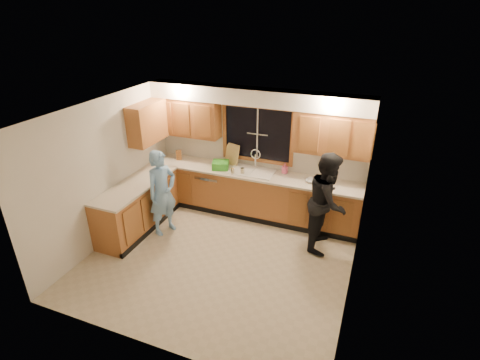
% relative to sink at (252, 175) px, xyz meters
% --- Properties ---
extents(floor, '(4.20, 4.20, 0.00)m').
position_rel_sink_xyz_m(floor, '(0.00, -1.60, -0.86)').
color(floor, '#BEAF92').
rests_on(floor, ground).
extents(ceiling, '(4.20, 4.20, 0.00)m').
position_rel_sink_xyz_m(ceiling, '(0.00, -1.60, 1.64)').
color(ceiling, silver).
extents(wall_back, '(4.20, 0.00, 4.20)m').
position_rel_sink_xyz_m(wall_back, '(0.00, 0.30, 0.39)').
color(wall_back, silver).
rests_on(wall_back, ground).
extents(wall_left, '(0.00, 3.80, 3.80)m').
position_rel_sink_xyz_m(wall_left, '(-2.10, -1.60, 0.39)').
color(wall_left, silver).
rests_on(wall_left, ground).
extents(wall_right, '(0.00, 3.80, 3.80)m').
position_rel_sink_xyz_m(wall_right, '(2.10, -1.60, 0.39)').
color(wall_right, silver).
rests_on(wall_right, ground).
extents(base_cabinets_back, '(4.20, 0.60, 0.88)m').
position_rel_sink_xyz_m(base_cabinets_back, '(0.00, -0.00, -0.42)').
color(base_cabinets_back, '#A76230').
rests_on(base_cabinets_back, ground).
extents(base_cabinets_left, '(0.60, 1.90, 0.88)m').
position_rel_sink_xyz_m(base_cabinets_left, '(-1.80, -1.25, -0.42)').
color(base_cabinets_left, '#A76230').
rests_on(base_cabinets_left, ground).
extents(countertop_back, '(4.20, 0.63, 0.04)m').
position_rel_sink_xyz_m(countertop_back, '(0.00, -0.02, 0.04)').
color(countertop_back, beige).
rests_on(countertop_back, base_cabinets_back).
extents(countertop_left, '(0.63, 1.90, 0.04)m').
position_rel_sink_xyz_m(countertop_left, '(-1.79, -1.25, 0.04)').
color(countertop_left, beige).
rests_on(countertop_left, base_cabinets_left).
extents(upper_cabinets_left, '(1.35, 0.33, 0.75)m').
position_rel_sink_xyz_m(upper_cabinets_left, '(-1.43, 0.13, 0.96)').
color(upper_cabinets_left, '#A76230').
rests_on(upper_cabinets_left, wall_back).
extents(upper_cabinets_right, '(1.35, 0.33, 0.75)m').
position_rel_sink_xyz_m(upper_cabinets_right, '(1.43, 0.13, 0.96)').
color(upper_cabinets_right, '#A76230').
rests_on(upper_cabinets_right, wall_back).
extents(upper_cabinets_return, '(0.33, 0.90, 0.75)m').
position_rel_sink_xyz_m(upper_cabinets_return, '(-1.94, -0.48, 0.96)').
color(upper_cabinets_return, '#A76230').
rests_on(upper_cabinets_return, wall_left).
extents(soffit, '(4.20, 0.35, 0.30)m').
position_rel_sink_xyz_m(soffit, '(0.00, 0.12, 1.49)').
color(soffit, white).
rests_on(soffit, wall_back).
extents(window_frame, '(1.44, 0.03, 1.14)m').
position_rel_sink_xyz_m(window_frame, '(0.00, 0.29, 0.74)').
color(window_frame, black).
rests_on(window_frame, wall_back).
extents(sink, '(0.86, 0.52, 0.57)m').
position_rel_sink_xyz_m(sink, '(0.00, 0.00, 0.00)').
color(sink, white).
rests_on(sink, countertop_back).
extents(dishwasher, '(0.60, 0.56, 0.82)m').
position_rel_sink_xyz_m(dishwasher, '(-0.85, -0.01, -0.45)').
color(dishwasher, silver).
rests_on(dishwasher, floor).
extents(stove, '(0.58, 0.75, 0.90)m').
position_rel_sink_xyz_m(stove, '(-1.80, -1.82, -0.41)').
color(stove, silver).
rests_on(stove, floor).
extents(man, '(0.57, 0.68, 1.60)m').
position_rel_sink_xyz_m(man, '(-1.28, -1.18, -0.07)').
color(man, '#73A6DB').
rests_on(man, floor).
extents(woman, '(0.66, 0.84, 1.73)m').
position_rel_sink_xyz_m(woman, '(1.55, -0.57, 0.00)').
color(woman, black).
rests_on(woman, floor).
extents(knife_block, '(0.13, 0.13, 0.20)m').
position_rel_sink_xyz_m(knife_block, '(-1.63, 0.05, 0.15)').
color(knife_block, '#9B5C2A').
rests_on(knife_block, countertop_back).
extents(cutting_board, '(0.34, 0.21, 0.42)m').
position_rel_sink_xyz_m(cutting_board, '(-0.50, 0.22, 0.27)').
color(cutting_board, tan).
rests_on(cutting_board, countertop_back).
extents(dish_crate, '(0.39, 0.37, 0.15)m').
position_rel_sink_xyz_m(dish_crate, '(-0.64, -0.06, 0.13)').
color(dish_crate, '#318E24').
rests_on(dish_crate, countertop_back).
extents(soap_bottle, '(0.10, 0.11, 0.20)m').
position_rel_sink_xyz_m(soap_bottle, '(0.60, 0.18, 0.16)').
color(soap_bottle, '#E35681').
rests_on(soap_bottle, countertop_back).
extents(bowl, '(0.22, 0.22, 0.05)m').
position_rel_sink_xyz_m(bowl, '(1.16, -0.03, 0.08)').
color(bowl, silver).
rests_on(bowl, countertop_back).
extents(can_left, '(0.08, 0.08, 0.12)m').
position_rel_sink_xyz_m(can_left, '(-0.31, -0.23, 0.12)').
color(can_left, '#B6AC8C').
rests_on(can_left, countertop_back).
extents(can_right, '(0.07, 0.07, 0.13)m').
position_rel_sink_xyz_m(can_right, '(-0.13, -0.17, 0.12)').
color(can_right, '#B6AC8C').
rests_on(can_right, countertop_back).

